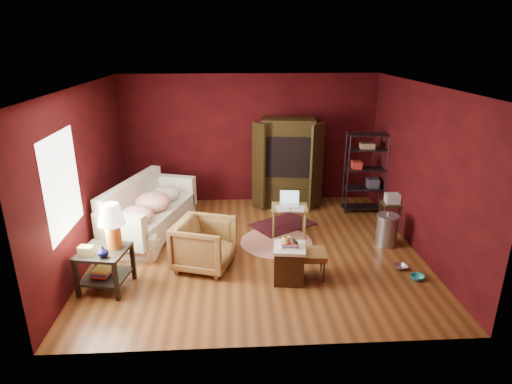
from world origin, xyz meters
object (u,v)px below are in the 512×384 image
sofa (147,215)px  laptop_desk (289,209)px  armchair (204,242)px  hamper (289,263)px  side_table (108,239)px  tv_armoire (287,162)px  wire_shelving (366,170)px

sofa → laptop_desk: (2.64, -0.09, 0.09)m
sofa → armchair: armchair is taller
sofa → hamper: size_ratio=3.19×
armchair → side_table: size_ratio=0.67×
armchair → tv_armoire: size_ratio=0.45×
hamper → laptop_desk: bearing=82.5°
hamper → laptop_desk: laptop_desk is taller
hamper → wire_shelving: 3.39m
laptop_desk → wire_shelving: size_ratio=0.49×
wire_shelving → laptop_desk: bearing=-146.0°
armchair → hamper: size_ratio=1.32×
armchair → sofa: bearing=60.6°
side_table → laptop_desk: (2.84, 1.64, -0.27)m
sofa → laptop_desk: sofa is taller
hamper → armchair: bearing=159.0°
tv_armoire → wire_shelving: tv_armoire is taller
hamper → laptop_desk: (0.21, 1.63, 0.21)m
side_table → sofa: bearing=83.4°
tv_armoire → wire_shelving: (1.58, -0.42, -0.08)m
armchair → tv_armoire: bearing=-14.3°
armchair → laptop_desk: size_ratio=1.07×
hamper → wire_shelving: wire_shelving is taller
laptop_desk → hamper: bearing=-91.2°
sofa → armchair: (1.13, -1.22, 0.03)m
sofa → laptop_desk: size_ratio=2.57×
hamper → tv_armoire: 3.23m
sofa → wire_shelving: 4.50m
side_table → hamper: (2.62, 0.01, -0.48)m
wire_shelving → tv_armoire: bearing=167.0°
sofa → tv_armoire: size_ratio=1.09×
tv_armoire → wire_shelving: 1.64m
side_table → wire_shelving: (4.56, 2.72, 0.14)m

